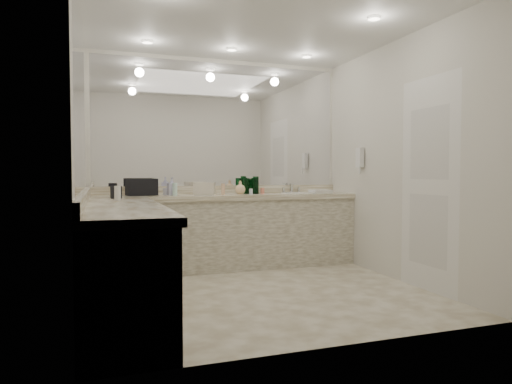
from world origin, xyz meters
name	(u,v)px	position (x,y,z in m)	size (l,w,h in m)	color
floor	(259,292)	(0.00, 0.00, 0.00)	(3.20, 3.20, 0.00)	beige
ceiling	(259,23)	(0.00, 0.00, 2.60)	(3.20, 3.20, 0.00)	white
wall_back	(220,162)	(0.00, 1.50, 1.30)	(3.20, 0.02, 2.60)	silver
wall_left	(82,157)	(-1.60, 0.00, 1.30)	(0.02, 3.00, 2.60)	silver
wall_right	(398,160)	(1.60, 0.00, 1.30)	(0.02, 3.00, 2.60)	silver
vanity_back_base	(226,234)	(0.00, 1.20, 0.42)	(3.20, 0.60, 0.84)	beige
vanity_back_top	(227,197)	(0.00, 1.19, 0.87)	(3.20, 0.64, 0.06)	#EDE5CD
vanity_left_base	(121,263)	(-1.30, -0.30, 0.42)	(0.60, 2.40, 0.84)	beige
vanity_left_top	(122,209)	(-1.29, -0.30, 0.87)	(0.64, 2.42, 0.06)	#EDE5CD
backsplash_back	(221,190)	(0.00, 1.48, 0.95)	(3.20, 0.04, 0.10)	#EDE5CD
backsplash_left	(85,198)	(-1.58, 0.00, 0.95)	(0.04, 3.00, 0.10)	#EDE5CD
mirror_back	(220,125)	(0.00, 1.49, 1.77)	(3.12, 0.01, 1.55)	white
mirror_left	(83,101)	(-1.59, 0.00, 1.77)	(0.01, 2.92, 1.55)	white
sink	(298,194)	(0.95, 1.20, 0.90)	(0.44, 0.44, 0.03)	white
faucet	(291,187)	(0.95, 1.41, 0.97)	(0.24, 0.16, 0.14)	silver
wall_phone	(360,158)	(1.56, 0.70, 1.35)	(0.06, 0.10, 0.24)	white
door	(428,184)	(1.59, -0.50, 1.05)	(0.02, 0.82, 2.10)	white
black_toiletry_bag	(142,187)	(-1.00, 1.23, 1.00)	(0.34, 0.21, 0.19)	black
black_bag_spill	(116,192)	(-1.30, 0.81, 0.97)	(0.11, 0.24, 0.13)	black
cream_cosmetic_case	(204,189)	(-0.27, 1.21, 0.97)	(0.25, 0.16, 0.15)	beige
hand_towel	(321,191)	(1.27, 1.18, 0.92)	(0.27, 0.18, 0.04)	white
lotion_left	(118,193)	(-1.30, 0.36, 0.97)	(0.06, 0.06, 0.14)	white
soap_bottle_a	(153,186)	(-0.87, 1.29, 1.00)	(0.08, 0.08, 0.21)	beige
soap_bottle_b	(172,186)	(-0.66, 1.21, 1.01)	(0.09, 0.10, 0.21)	silver
soap_bottle_c	(240,187)	(0.19, 1.24, 0.98)	(0.13, 0.13, 0.17)	#F9CC94
green_bottle_0	(256,185)	(0.39, 1.23, 1.01)	(0.07, 0.07, 0.22)	#0D501E
green_bottle_1	(247,186)	(0.30, 1.30, 1.00)	(0.07, 0.07, 0.19)	#0D501E
green_bottle_2	(249,186)	(0.34, 1.34, 0.99)	(0.07, 0.07, 0.18)	#0D501E
green_bottle_3	(254,186)	(0.39, 1.30, 1.00)	(0.06, 0.06, 0.20)	#0D501E
green_bottle_4	(253,186)	(0.39, 1.35, 1.00)	(0.07, 0.07, 0.19)	#0D501E
amenity_bottle_0	(165,192)	(-0.73, 1.29, 0.94)	(0.05, 0.05, 0.08)	silver
amenity_bottle_1	(262,191)	(0.47, 1.21, 0.94)	(0.05, 0.05, 0.08)	#E57F66
amenity_bottle_2	(198,190)	(-0.34, 1.23, 0.96)	(0.04, 0.04, 0.11)	#3F3F4C
amenity_bottle_3	(175,189)	(-0.64, 1.13, 0.97)	(0.06, 0.06, 0.15)	silver
amenity_bottle_4	(251,191)	(0.31, 1.19, 0.93)	(0.05, 0.05, 0.07)	silver
amenity_bottle_5	(223,189)	(-0.06, 1.12, 0.97)	(0.05, 0.05, 0.14)	#E0B28C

